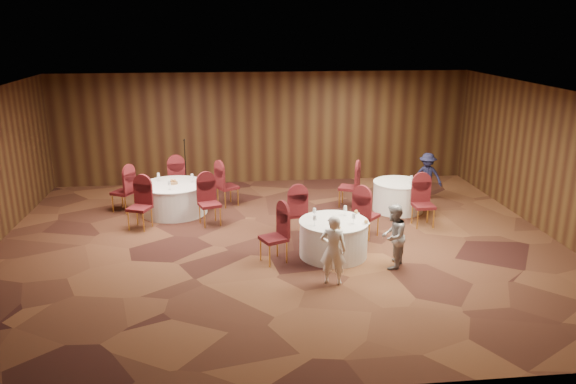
{
  "coord_description": "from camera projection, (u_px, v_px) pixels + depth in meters",
  "views": [
    {
      "loc": [
        -1.03,
        -11.07,
        4.54
      ],
      "look_at": [
        0.2,
        0.2,
        1.1
      ],
      "focal_mm": 35.0,
      "sensor_mm": 36.0,
      "label": 1
    }
  ],
  "objects": [
    {
      "name": "ground",
      "position": [
        280.0,
        244.0,
        11.96
      ],
      "size": [
        12.0,
        12.0,
        0.0
      ],
      "primitive_type": "plane",
      "color": "black",
      "rests_on": "ground"
    },
    {
      "name": "table_left",
      "position": [
        174.0,
        198.0,
        13.84
      ],
      "size": [
        1.63,
        1.63,
        0.74
      ],
      "color": "white",
      "rests_on": "ground"
    },
    {
      "name": "tabletop_main",
      "position": [
        342.0,
        217.0,
        11.08
      ],
      "size": [
        1.14,
        1.03,
        0.22
      ],
      "color": "silver",
      "rests_on": "table_main"
    },
    {
      "name": "table_main",
      "position": [
        333.0,
        238.0,
        11.29
      ],
      "size": [
        1.39,
        1.39,
        0.74
      ],
      "color": "white",
      "rests_on": "ground"
    },
    {
      "name": "man_c",
      "position": [
        427.0,
        176.0,
        14.88
      ],
      "size": [
        0.93,
        0.83,
        1.25
      ],
      "primitive_type": "imported",
      "rotation": [
        0.0,
        0.0,
        5.7
      ],
      "color": "black",
      "rests_on": "ground"
    },
    {
      "name": "chairs_main",
      "position": [
        313.0,
        221.0,
        11.86
      ],
      "size": [
        2.85,
        2.08,
        1.0
      ],
      "color": "#380B15",
      "rests_on": "ground"
    },
    {
      "name": "room_shell",
      "position": [
        279.0,
        154.0,
        11.39
      ],
      "size": [
        12.0,
        12.0,
        12.0
      ],
      "color": "silver",
      "rests_on": "ground"
    },
    {
      "name": "tabletop_right",
      "position": [
        412.0,
        178.0,
        13.66
      ],
      "size": [
        0.08,
        0.08,
        0.22
      ],
      "color": "silver",
      "rests_on": "table_right"
    },
    {
      "name": "woman_b",
      "position": [
        393.0,
        236.0,
        10.68
      ],
      "size": [
        0.72,
        0.77,
        1.27
      ],
      "primitive_type": "imported",
      "rotation": [
        0.0,
        0.0,
        4.18
      ],
      "color": "#A5A6AA",
      "rests_on": "ground"
    },
    {
      "name": "woman_a",
      "position": [
        333.0,
        250.0,
        9.99
      ],
      "size": [
        0.55,
        0.44,
        1.3
      ],
      "primitive_type": "imported",
      "rotation": [
        0.0,
        0.0,
        2.85
      ],
      "color": "white",
      "rests_on": "ground"
    },
    {
      "name": "chairs_left",
      "position": [
        176.0,
        193.0,
        13.81
      ],
      "size": [
        3.29,
        2.96,
        1.0
      ],
      "color": "#380B15",
      "rests_on": "ground"
    },
    {
      "name": "tabletop_left",
      "position": [
        173.0,
        181.0,
        13.7
      ],
      "size": [
        0.92,
        0.86,
        0.22
      ],
      "color": "silver",
      "rests_on": "table_left"
    },
    {
      "name": "table_right",
      "position": [
        398.0,
        196.0,
        14.03
      ],
      "size": [
        1.28,
        1.28,
        0.74
      ],
      "color": "white",
      "rests_on": "ground"
    },
    {
      "name": "mic_stand",
      "position": [
        186.0,
        180.0,
        15.09
      ],
      "size": [
        0.24,
        0.24,
        1.59
      ],
      "color": "black",
      "rests_on": "ground"
    },
    {
      "name": "chairs_right",
      "position": [
        384.0,
        196.0,
        13.61
      ],
      "size": [
        2.01,
        2.24,
        1.0
      ],
      "color": "#380B15",
      "rests_on": "ground"
    }
  ]
}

